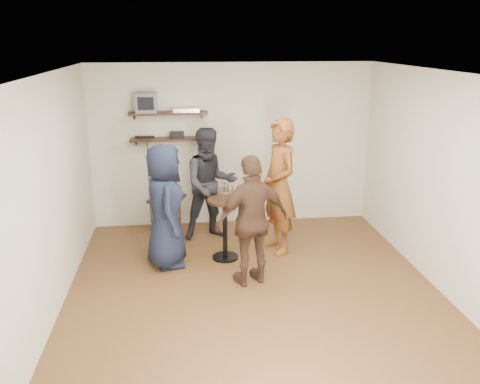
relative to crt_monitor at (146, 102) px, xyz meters
name	(u,v)px	position (x,y,z in m)	size (l,w,h in m)	color
room	(255,190)	(1.32, -2.38, -0.72)	(4.58, 5.08, 2.68)	#4C3018
shelf_upper	(168,113)	(0.32, 0.00, -0.17)	(1.20, 0.25, 0.04)	black
shelf_lower	(169,139)	(0.32, 0.00, -0.57)	(1.20, 0.25, 0.04)	black
crt_monitor	(146,102)	(0.00, 0.00, 0.00)	(0.32, 0.30, 0.30)	#59595B
dvd_deck	(186,110)	(0.60, 0.00, -0.12)	(0.40, 0.24, 0.06)	silver
radio	(177,134)	(0.45, 0.00, -0.50)	(0.22, 0.10, 0.10)	black
power_strip	(145,137)	(-0.05, 0.05, -0.54)	(0.30, 0.05, 0.03)	black
side_table	(167,203)	(0.25, -0.25, -1.54)	(0.62, 0.62, 0.58)	black
vase_lilies	(166,180)	(0.25, -0.26, -1.16)	(0.19, 0.19, 0.89)	white
drinks_table	(225,221)	(1.06, -1.34, -1.46)	(0.47, 0.47, 0.87)	black
wine_glass_fl	(221,191)	(1.01, -1.38, -1.02)	(0.06, 0.06, 0.19)	silver
wine_glass_fr	(231,190)	(1.14, -1.39, -1.02)	(0.07, 0.07, 0.20)	silver
wine_glass_bl	(223,188)	(1.05, -1.29, -1.00)	(0.07, 0.07, 0.22)	silver
wine_glass_br	(227,189)	(1.09, -1.31, -1.01)	(0.07, 0.07, 0.21)	silver
person_plaid	(279,187)	(1.85, -1.15, -1.06)	(0.70, 0.46, 1.92)	red
person_dark	(210,184)	(0.92, -0.55, -1.16)	(0.83, 0.65, 1.71)	black
person_navy	(165,206)	(0.26, -1.45, -1.18)	(0.81, 0.53, 1.67)	black
person_brown	(252,221)	(1.33, -2.10, -1.20)	(0.96, 0.40, 1.64)	#41291C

